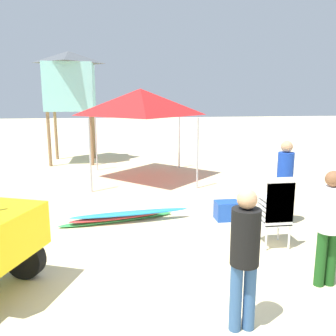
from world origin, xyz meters
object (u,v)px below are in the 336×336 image
(lifeguard_far_right, at_px, (285,177))
(lifeguard_tower, at_px, (70,81))
(lifeguard_near_left, at_px, (245,252))
(stacked_plastic_chairs, at_px, (277,207))
(surfboard_pile, at_px, (122,217))
(lifeguard_near_right, at_px, (330,221))
(popup_canopy, at_px, (141,102))
(cooler_box, at_px, (227,211))

(lifeguard_far_right, distance_m, lifeguard_tower, 9.66)
(lifeguard_tower, bearing_deg, lifeguard_near_left, -74.36)
(stacked_plastic_chairs, distance_m, lifeguard_far_right, 1.25)
(surfboard_pile, bearing_deg, lifeguard_far_right, -10.98)
(stacked_plastic_chairs, xyz_separation_m, lifeguard_tower, (-4.43, 8.97, 2.43))
(surfboard_pile, relative_size, lifeguard_tower, 0.64)
(lifeguard_near_right, xyz_separation_m, lifeguard_tower, (-4.57, 10.27, 2.23))
(stacked_plastic_chairs, distance_m, surfboard_pile, 3.19)
(lifeguard_near_left, height_order, popup_canopy, popup_canopy)
(stacked_plastic_chairs, bearing_deg, lifeguard_far_right, 58.40)
(lifeguard_near_left, bearing_deg, lifeguard_near_right, 27.18)
(lifeguard_near_left, bearing_deg, cooler_box, 75.12)
(popup_canopy, distance_m, cooler_box, 5.00)
(lifeguard_near_right, relative_size, lifeguard_tower, 0.38)
(popup_canopy, bearing_deg, cooler_box, -69.82)
(popup_canopy, bearing_deg, lifeguard_far_right, -61.08)
(lifeguard_near_left, xyz_separation_m, lifeguard_far_right, (1.98, 3.10, 0.06))
(surfboard_pile, bearing_deg, lifeguard_tower, 103.80)
(stacked_plastic_chairs, distance_m, cooler_box, 1.65)
(stacked_plastic_chairs, height_order, lifeguard_far_right, lifeguard_far_right)
(lifeguard_tower, xyz_separation_m, cooler_box, (4.04, -7.46, -2.97))
(surfboard_pile, height_order, cooler_box, cooler_box)
(lifeguard_tower, bearing_deg, stacked_plastic_chairs, -63.72)
(popup_canopy, xyz_separation_m, cooler_box, (1.54, -4.19, -2.23))
(lifeguard_far_right, bearing_deg, lifeguard_near_right, -102.01)
(surfboard_pile, distance_m, lifeguard_tower, 8.11)
(stacked_plastic_chairs, relative_size, lifeguard_near_right, 0.78)
(lifeguard_near_left, relative_size, lifeguard_tower, 0.38)
(cooler_box, bearing_deg, lifeguard_near_left, -104.88)
(lifeguard_far_right, bearing_deg, lifeguard_tower, 122.60)
(stacked_plastic_chairs, distance_m, lifeguard_tower, 10.30)
(surfboard_pile, height_order, lifeguard_near_left, lifeguard_near_left)
(stacked_plastic_chairs, distance_m, popup_canopy, 6.26)
(lifeguard_near_left, bearing_deg, surfboard_pile, 109.13)
(lifeguard_near_left, distance_m, popup_canopy, 7.93)
(lifeguard_near_left, bearing_deg, stacked_plastic_chairs, 56.94)
(popup_canopy, height_order, cooler_box, popup_canopy)
(lifeguard_far_right, relative_size, lifeguard_tower, 0.41)
(lifeguard_near_right, bearing_deg, cooler_box, 100.81)
(popup_canopy, height_order, lifeguard_tower, lifeguard_tower)
(surfboard_pile, height_order, lifeguard_tower, lifeguard_tower)
(lifeguard_tower, bearing_deg, surfboard_pile, -76.20)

